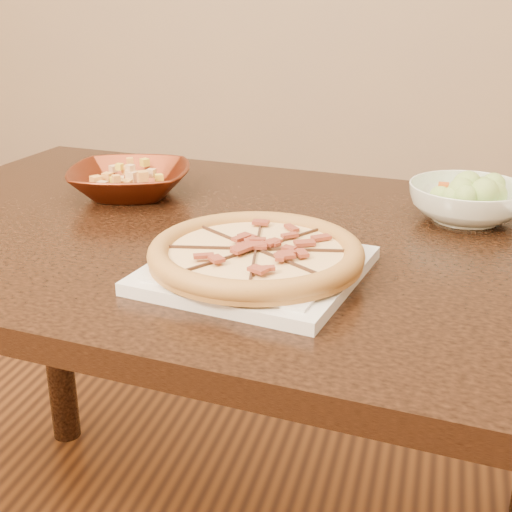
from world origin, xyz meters
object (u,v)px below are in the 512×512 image
(pizza, at_px, (256,253))
(bronze_bowl, at_px, (130,181))
(dining_table, at_px, (235,291))
(plate, at_px, (256,269))
(salad_bowl, at_px, (467,202))

(pizza, relative_size, bronze_bowl, 1.32)
(dining_table, bearing_deg, pizza, -64.04)
(plate, height_order, bronze_bowl, bronze_bowl)
(dining_table, height_order, plate, plate)
(pizza, height_order, salad_bowl, salad_bowl)
(plate, xyz_separation_m, salad_bowl, (0.29, 0.34, 0.02))
(plate, bearing_deg, bronze_bowl, 136.58)
(dining_table, relative_size, bronze_bowl, 6.14)
(dining_table, xyz_separation_m, bronze_bowl, (-0.25, 0.15, 0.14))
(pizza, distance_m, bronze_bowl, 0.46)
(plate, bearing_deg, salad_bowl, 49.67)
(pizza, relative_size, salad_bowl, 1.51)
(dining_table, bearing_deg, salad_bowl, 23.86)
(dining_table, distance_m, salad_bowl, 0.43)
(bronze_bowl, bearing_deg, pizza, -43.42)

